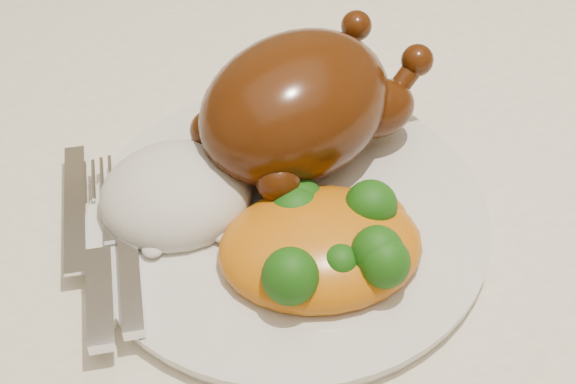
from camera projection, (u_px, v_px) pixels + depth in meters
name	position (u px, v px, depth m)	size (l,w,h in m)	color
dining_table	(417.00, 202.00, 0.73)	(1.60, 0.90, 0.76)	brown
tablecloth	(427.00, 142.00, 0.68)	(1.73, 1.03, 0.18)	beige
dinner_plate	(288.00, 218.00, 0.57)	(0.28, 0.28, 0.01)	silver
roast_chicken	(300.00, 104.00, 0.58)	(0.21, 0.17, 0.10)	#4C1D08
rice_mound	(177.00, 195.00, 0.56)	(0.12, 0.11, 0.06)	silver
mac_and_cheese	(329.00, 242.00, 0.53)	(0.16, 0.13, 0.06)	orange
cutlery	(106.00, 260.00, 0.53)	(0.05, 0.19, 0.01)	silver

